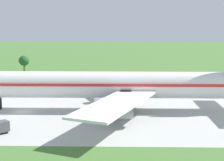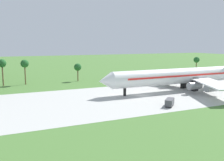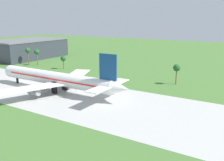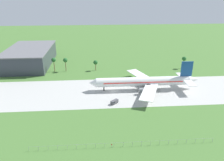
{
  "view_description": "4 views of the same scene",
  "coord_description": "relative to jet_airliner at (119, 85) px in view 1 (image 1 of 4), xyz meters",
  "views": [
    {
      "loc": [
        21.76,
        -74.85,
        19.68
      ],
      "look_at": [
        20.01,
        2.19,
        6.86
      ],
      "focal_mm": 55.0,
      "sensor_mm": 36.0,
      "label": 1
    },
    {
      "loc": [
        -46.03,
        -75.62,
        18.74
      ],
      "look_at": [
        -11.09,
        2.19,
        5.86
      ],
      "focal_mm": 40.0,
      "sensor_mm": 36.0,
      "label": 2
    },
    {
      "loc": [
        100.65,
        -77.74,
        32.35
      ],
      "look_at": [
        51.11,
        2.19,
        8.88
      ],
      "focal_mm": 40.0,
      "sensor_mm": 36.0,
      "label": 3
    },
    {
      "loc": [
        -10.56,
        -130.73,
        62.75
      ],
      "look_at": [
        -0.47,
        5.0,
        6.0
      ],
      "focal_mm": 35.0,
      "sensor_mm": 36.0,
      "label": 4
    }
  ],
  "objects": [
    {
      "name": "jet_airliner",
      "position": [
        0.0,
        0.0,
        0.0
      ],
      "size": [
        74.61,
        55.07,
        19.17
      ],
      "color": "white",
      "rests_on": "ground_plane"
    },
    {
      "name": "ground_plane",
      "position": [
        -21.7,
        -2.19,
        -5.8
      ],
      "size": [
        600.0,
        600.0,
        0.0
      ],
      "primitive_type": "plane",
      "color": "#477233"
    },
    {
      "name": "palm_tree_row",
      "position": [
        -29.07,
        40.43,
        2.72
      ],
      "size": [
        112.94,
        3.6,
        11.81
      ],
      "color": "brown",
      "rests_on": "ground_plane"
    },
    {
      "name": "taxiway_strip",
      "position": [
        -21.7,
        -2.19,
        -5.79
      ],
      "size": [
        320.0,
        44.0,
        0.02
      ],
      "color": "#B2B2AD",
      "rests_on": "ground_plane"
    }
  ]
}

